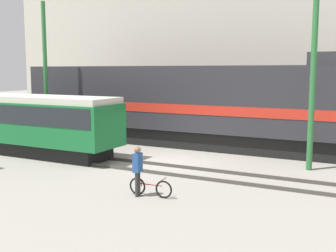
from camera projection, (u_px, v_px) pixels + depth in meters
The scene contains 10 objects.
ground_plane at pixel (167, 163), 19.70m from camera, with size 120.00×120.00×0.00m, color gray.
track_near at pixel (151, 167), 18.42m from camera, with size 60.00×1.51×0.14m.
track_far at pixel (204, 146), 23.70m from camera, with size 60.00×1.51×0.14m.
building_backdrop at pixel (252, 55), 30.79m from camera, with size 38.99×6.00×10.84m.
freight_locomotive at pixel (183, 104), 23.99m from camera, with size 20.13×3.04×5.13m.
streetcar at pixel (31, 121), 21.42m from camera, with size 9.87×2.54×3.02m.
bicycle at pixel (150, 188), 14.38m from camera, with size 1.61×0.44×0.67m.
person at pixel (138, 166), 14.31m from camera, with size 0.24×0.37×1.74m.
utility_pole_left at pixel (46, 73), 24.56m from camera, with size 0.24×0.24×8.20m.
utility_pole_center at pixel (313, 79), 17.73m from camera, with size 0.25×0.25×7.81m.
Camera 1 is at (8.96, -17.09, 4.30)m, focal length 45.00 mm.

